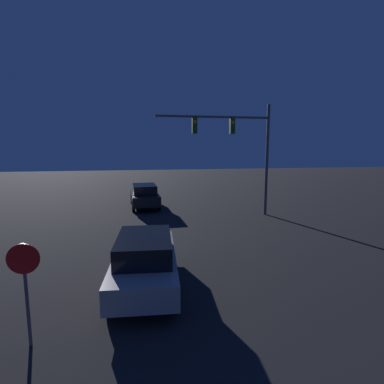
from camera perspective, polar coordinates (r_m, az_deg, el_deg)
name	(u,v)px	position (r m, az deg, el deg)	size (l,w,h in m)	color
car_near	(145,259)	(9.27, -8.95, -12.55)	(2.16, 4.84, 1.62)	#99999E
car_far	(144,195)	(21.29, -9.05, -0.61)	(2.00, 4.80, 1.62)	black
traffic_signal_mast	(240,141)	(18.34, 9.07, 9.57)	(6.90, 0.30, 6.75)	#4C4C51
stop_sign	(25,277)	(7.23, -29.23, -13.87)	(0.64, 0.07, 2.25)	#4C4C51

